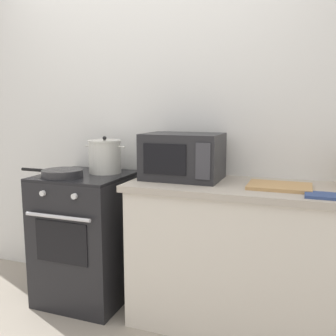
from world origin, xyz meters
name	(u,v)px	position (x,y,z in m)	size (l,w,h in m)	color
back_wall	(189,127)	(0.30, 0.97, 1.25)	(4.40, 0.10, 2.50)	silver
lower_cabinet_right	(264,263)	(0.90, 0.62, 0.44)	(1.64, 0.56, 0.88)	beige
countertop_right	(267,190)	(0.90, 0.62, 0.90)	(1.70, 0.60, 0.04)	#ADA393
stove	(87,237)	(-0.35, 0.60, 0.46)	(0.60, 0.64, 0.92)	black
stock_pot	(105,156)	(-0.25, 0.71, 1.04)	(0.32, 0.24, 0.27)	silver
frying_pan	(62,173)	(-0.44, 0.46, 0.95)	(0.48, 0.28, 0.05)	#28282B
microwave	(183,156)	(0.35, 0.68, 1.07)	(0.50, 0.37, 0.30)	#232326
cutting_board	(280,186)	(0.97, 0.60, 0.93)	(0.36, 0.26, 0.02)	tan
oven_mitt	(323,196)	(1.20, 0.44, 0.93)	(0.18, 0.14, 0.02)	#33477A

